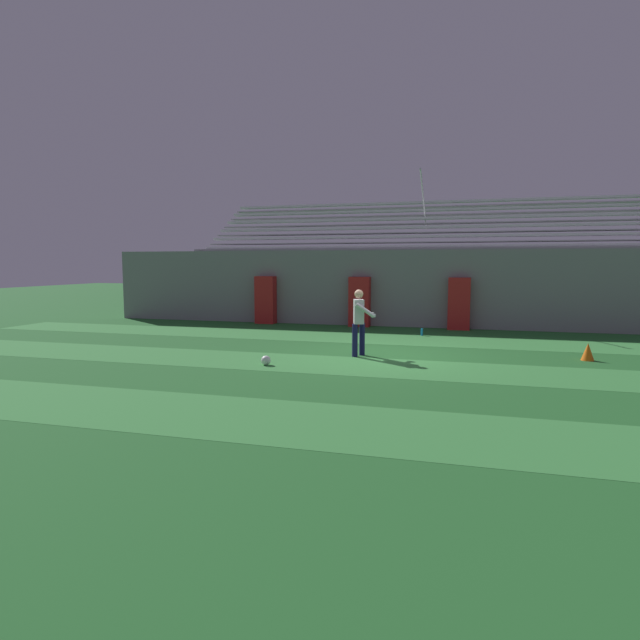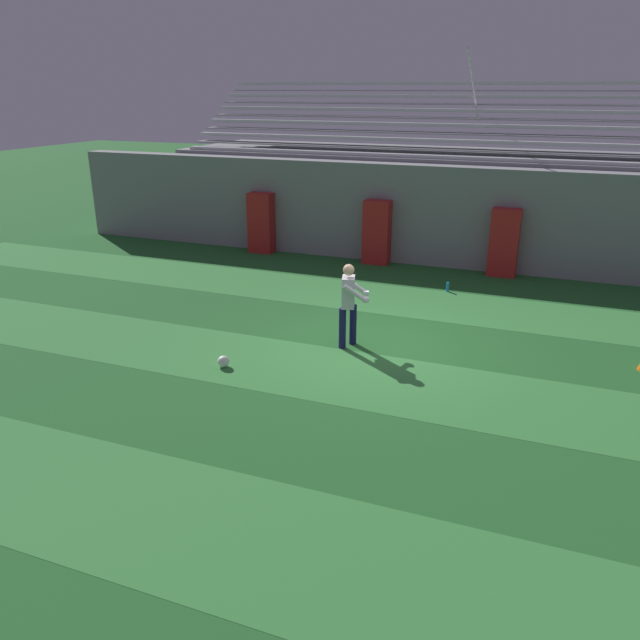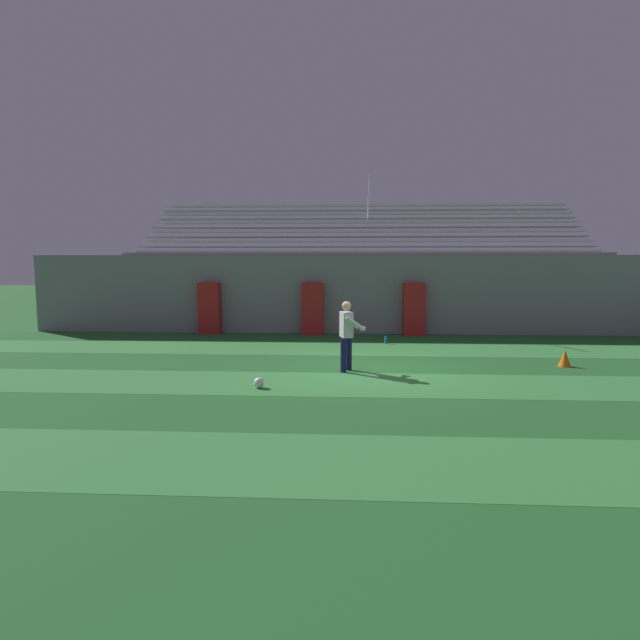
% 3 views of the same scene
% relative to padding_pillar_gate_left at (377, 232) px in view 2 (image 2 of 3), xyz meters
% --- Properties ---
extents(ground_plane, '(80.00, 80.00, 0.00)m').
position_rel_padding_pillar_gate_left_xyz_m(ground_plane, '(1.77, -5.95, -0.91)').
color(ground_plane, '#236028').
extents(turf_stripe_near, '(28.00, 2.22, 0.01)m').
position_rel_padding_pillar_gate_left_xyz_m(turf_stripe_near, '(1.77, -11.95, -0.91)').
color(turf_stripe_near, '#38843D').
rests_on(turf_stripe_near, ground).
extents(turf_stripe_mid, '(28.00, 2.22, 0.01)m').
position_rel_padding_pillar_gate_left_xyz_m(turf_stripe_mid, '(1.77, -7.51, -0.91)').
color(turf_stripe_mid, '#38843D').
rests_on(turf_stripe_mid, ground).
extents(turf_stripe_far, '(28.00, 2.22, 0.01)m').
position_rel_padding_pillar_gate_left_xyz_m(turf_stripe_far, '(1.77, -3.07, -0.91)').
color(turf_stripe_far, '#38843D').
rests_on(turf_stripe_far, ground).
extents(back_wall, '(24.00, 0.60, 2.80)m').
position_rel_padding_pillar_gate_left_xyz_m(back_wall, '(1.77, 0.55, 0.49)').
color(back_wall, gray).
rests_on(back_wall, ground).
extents(padding_pillar_gate_left, '(0.76, 0.44, 1.82)m').
position_rel_padding_pillar_gate_left_xyz_m(padding_pillar_gate_left, '(0.00, 0.00, 0.00)').
color(padding_pillar_gate_left, '#B21E1E').
rests_on(padding_pillar_gate_left, ground).
extents(padding_pillar_gate_right, '(0.76, 0.44, 1.82)m').
position_rel_padding_pillar_gate_left_xyz_m(padding_pillar_gate_right, '(3.54, 0.00, 0.00)').
color(padding_pillar_gate_right, '#B21E1E').
rests_on(padding_pillar_gate_right, ground).
extents(padding_pillar_far_left, '(0.76, 0.44, 1.82)m').
position_rel_padding_pillar_gate_left_xyz_m(padding_pillar_far_left, '(-3.69, 0.00, 0.00)').
color(padding_pillar_far_left, '#B21E1E').
rests_on(padding_pillar_far_left, ground).
extents(bleacher_stand, '(18.00, 4.75, 5.83)m').
position_rel_padding_pillar_gate_left_xyz_m(bleacher_stand, '(1.77, 3.24, 0.60)').
color(bleacher_stand, gray).
rests_on(bleacher_stand, ground).
extents(goalkeeper, '(0.63, 0.68, 1.67)m').
position_rel_padding_pillar_gate_left_xyz_m(goalkeeper, '(1.25, -6.18, 0.04)').
color(goalkeeper, '#19194C').
rests_on(goalkeeper, ground).
extents(soccer_ball, '(0.22, 0.22, 0.22)m').
position_rel_padding_pillar_gate_left_xyz_m(soccer_ball, '(-0.55, -7.97, -0.80)').
color(soccer_ball, white).
rests_on(soccer_ball, ground).
extents(water_bottle, '(0.07, 0.07, 0.24)m').
position_rel_padding_pillar_gate_left_xyz_m(water_bottle, '(2.44, -1.96, -0.79)').
color(water_bottle, '#1E8CD8').
rests_on(water_bottle, ground).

